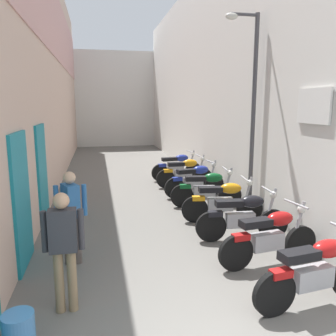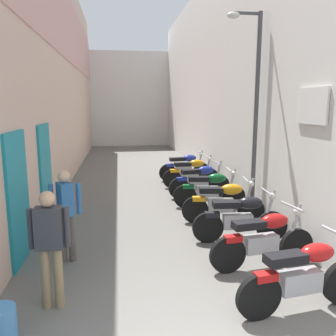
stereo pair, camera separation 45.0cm
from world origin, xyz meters
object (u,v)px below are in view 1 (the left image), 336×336
motorcycle_second (270,236)px  pedestrian_mid_alley (71,211)px  motorcycle_third (243,216)px  motorcycle_sixth (195,180)px  motorcycle_fifth (207,188)px  water_jug_near_door (19,332)px  street_lamp (250,102)px  motorcycle_nearest (316,271)px  motorcycle_fourth (223,200)px  motorcycle_eighth (177,166)px  motorcycle_seventh (185,172)px  pedestrian_by_doorway (64,244)px

motorcycle_second → pedestrian_mid_alley: bearing=167.5°
motorcycle_third → pedestrian_mid_alley: pedestrian_mid_alley is taller
motorcycle_sixth → motorcycle_fifth: bearing=-90.0°
motorcycle_second → water_jug_near_door: bearing=-160.2°
motorcycle_second → street_lamp: (0.70, 2.49, 2.19)m
motorcycle_nearest → motorcycle_second: (0.00, 1.22, 0.00)m
pedestrian_mid_alley → water_jug_near_door: size_ratio=3.74×
motorcycle_fourth → motorcycle_eighth: bearing=90.0°
pedestrian_mid_alley → water_jug_near_door: 2.18m
motorcycle_seventh → street_lamp: street_lamp is taller
motorcycle_seventh → street_lamp: 3.89m
motorcycle_third → motorcycle_sixth: bearing=90.0°
motorcycle_second → motorcycle_seventh: size_ratio=1.00×
motorcycle_fourth → pedestrian_mid_alley: size_ratio=1.17×
pedestrian_mid_alley → motorcycle_nearest: bearing=-31.2°
motorcycle_fifth → motorcycle_sixth: same height
motorcycle_fifth → water_jug_near_door: (-3.63, -4.67, -0.29)m
motorcycle_third → pedestrian_mid_alley: size_ratio=1.18×
motorcycle_third → motorcycle_fourth: (-0.00, 1.10, 0.00)m
motorcycle_eighth → street_lamp: 4.80m
motorcycle_sixth → motorcycle_eighth: same height
motorcycle_second → pedestrian_by_doorway: bearing=-168.1°
motorcycle_nearest → water_jug_near_door: size_ratio=4.39×
water_jug_near_door → street_lamp: (4.32, 3.80, 2.48)m
motorcycle_second → water_jug_near_door: 3.87m
motorcycle_second → motorcycle_sixth: bearing=90.0°
motorcycle_sixth → motorcycle_second: bearing=-90.0°
motorcycle_second → motorcycle_eighth: bearing=90.0°
motorcycle_second → water_jug_near_door: (-3.63, -1.31, -0.29)m
motorcycle_fifth → motorcycle_eighth: same height
motorcycle_nearest → motorcycle_fifth: bearing=90.0°
motorcycle_eighth → street_lamp: size_ratio=0.40×
motorcycle_third → motorcycle_fourth: bearing=90.0°
water_jug_near_door → motorcycle_third: bearing=33.4°
motorcycle_sixth → motorcycle_eighth: bearing=90.0°
pedestrian_by_doorway → street_lamp: street_lamp is taller
water_jug_near_door → motorcycle_fifth: bearing=52.2°
motorcycle_eighth → pedestrian_by_doorway: bearing=-113.4°
motorcycle_fourth → motorcycle_eighth: same height
motorcycle_nearest → motorcycle_fifth: same height
motorcycle_eighth → motorcycle_third: bearing=-90.0°
motorcycle_second → street_lamp: size_ratio=0.40×
motorcycle_third → street_lamp: bearing=63.6°
pedestrian_by_doorway → street_lamp: 5.31m
motorcycle_fifth → motorcycle_seventh: same height
motorcycle_nearest → motorcycle_second: bearing=90.0°
motorcycle_third → motorcycle_eighth: (-0.00, 5.62, 0.00)m
motorcycle_nearest → motorcycle_third: same height
pedestrian_by_doorway → motorcycle_seventh: bearing=63.2°
motorcycle_seventh → pedestrian_by_doorway: (-3.18, -6.30, 0.42)m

